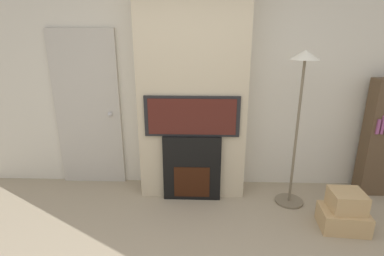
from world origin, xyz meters
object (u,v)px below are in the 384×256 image
object	(u,v)px
fireplace	(192,168)
floor_lamp	(301,96)
bookshelf	(382,138)
box_stack	(344,212)
television	(192,116)

from	to	relation	value
fireplace	floor_lamp	size ratio (longest dim) A/B	0.45
floor_lamp	bookshelf	size ratio (longest dim) A/B	1.23
box_stack	bookshelf	size ratio (longest dim) A/B	0.34
box_stack	bookshelf	bearing A→B (deg)	47.47
television	bookshelf	xyz separation A→B (m)	(2.34, 0.22, -0.32)
bookshelf	television	bearing A→B (deg)	-174.61
television	floor_lamp	world-z (taller)	floor_lamp
floor_lamp	television	bearing A→B (deg)	176.39
floor_lamp	bookshelf	bearing A→B (deg)	14.47
box_stack	fireplace	bearing A→B (deg)	160.77
television	bookshelf	bearing A→B (deg)	5.39
floor_lamp	bookshelf	world-z (taller)	floor_lamp
television	box_stack	size ratio (longest dim) A/B	2.22
television	floor_lamp	bearing A→B (deg)	-3.61
fireplace	television	world-z (taller)	television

